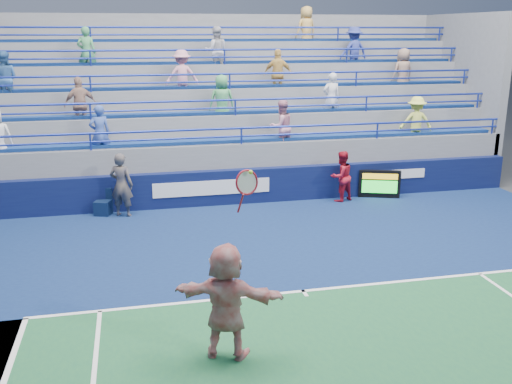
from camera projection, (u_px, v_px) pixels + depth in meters
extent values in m
plane|color=#333538|center=(303.00, 292.00, 11.86)|extent=(120.00, 120.00, 0.00)
cube|color=#0F204C|center=(277.00, 253.00, 13.92)|extent=(18.00, 8.40, 0.02)
cube|color=white|center=(303.00, 291.00, 11.85)|extent=(11.00, 0.10, 0.01)
cube|color=white|center=(305.00, 293.00, 11.76)|extent=(0.08, 0.30, 0.01)
cube|color=#0B103D|center=(243.00, 186.00, 17.81)|extent=(18.00, 0.30, 1.10)
cube|color=white|center=(212.00, 188.00, 17.44)|extent=(3.60, 0.02, 0.45)
cube|color=white|center=(399.00, 174.00, 18.69)|extent=(1.80, 0.02, 0.30)
cube|color=slate|center=(227.00, 165.00, 20.59)|extent=(18.00, 5.60, 1.10)
cube|color=slate|center=(227.00, 155.00, 20.48)|extent=(18.00, 5.60, 1.85)
cube|color=navy|center=(239.00, 140.00, 18.01)|extent=(17.40, 0.45, 0.10)
cylinder|color=#1C2E97|center=(241.00, 128.00, 17.51)|extent=(18.00, 0.07, 0.07)
cube|color=slate|center=(225.00, 142.00, 20.85)|extent=(18.00, 4.60, 2.60)
cube|color=navy|center=(233.00, 112.00, 18.74)|extent=(17.40, 0.45, 0.10)
cylinder|color=#1C2E97|center=(235.00, 100.00, 18.24)|extent=(18.00, 0.07, 0.07)
cube|color=slate|center=(222.00, 130.00, 21.22)|extent=(18.00, 3.60, 3.35)
cube|color=navy|center=(228.00, 86.00, 19.48)|extent=(17.40, 0.45, 0.10)
cylinder|color=#1C2E97|center=(230.00, 74.00, 18.98)|extent=(18.00, 0.07, 0.07)
cube|color=slate|center=(220.00, 118.00, 21.58)|extent=(18.00, 2.60, 4.10)
cube|color=navy|center=(223.00, 62.00, 20.21)|extent=(17.40, 0.45, 0.10)
cylinder|color=#1C2E97|center=(224.00, 50.00, 19.71)|extent=(18.00, 0.07, 0.07)
cube|color=slate|center=(218.00, 106.00, 21.95)|extent=(18.00, 1.60, 4.85)
cube|color=navy|center=(218.00, 40.00, 20.95)|extent=(17.40, 0.45, 0.10)
cylinder|color=#1C2E97|center=(220.00, 27.00, 20.45)|extent=(18.00, 0.07, 0.07)
imported|color=tan|center=(80.00, 105.00, 17.65)|extent=(1.07, 0.68, 1.70)
imported|color=silver|center=(216.00, 51.00, 20.06)|extent=(0.89, 0.73, 1.70)
imported|color=#987865|center=(403.00, 72.00, 20.70)|extent=(0.92, 0.69, 1.70)
imported|color=#303C91|center=(354.00, 50.00, 21.12)|extent=(1.20, 0.82, 1.70)
imported|color=#E4EF5C|center=(416.00, 122.00, 19.15)|extent=(1.22, 0.88, 1.70)
imported|color=#354F9F|center=(100.00, 133.00, 17.03)|extent=(0.70, 0.54, 1.70)
imported|color=#DCAF55|center=(278.00, 74.00, 19.74)|extent=(1.07, 0.67, 1.70)
imported|color=pink|center=(182.00, 76.00, 19.05)|extent=(1.12, 0.67, 1.70)
imported|color=#479C5C|center=(222.00, 101.00, 18.56)|extent=(0.85, 0.57, 1.70)
imported|color=#469A5D|center=(87.00, 52.00, 19.15)|extent=(0.66, 0.48, 1.70)
imported|color=silver|center=(331.00, 98.00, 19.34)|extent=(0.65, 0.46, 1.70)
imported|color=#3767A5|center=(5.00, 79.00, 17.91)|extent=(0.83, 0.65, 1.70)
imported|color=#E6B459|center=(306.00, 29.00, 21.54)|extent=(0.96, 0.77, 1.70)
imported|color=#CC84A0|center=(281.00, 127.00, 18.19)|extent=(0.98, 0.86, 1.70)
cube|color=black|center=(379.00, 184.00, 18.42)|extent=(1.30, 0.56, 0.91)
cube|color=gold|center=(381.00, 176.00, 18.27)|extent=(1.12, 0.02, 0.18)
cube|color=#19E533|center=(380.00, 187.00, 18.36)|extent=(1.12, 0.02, 0.41)
cube|color=#0B1937|center=(103.00, 208.00, 16.75)|extent=(0.56, 0.56, 0.44)
cube|color=#0B1937|center=(103.00, 193.00, 16.82)|extent=(0.43, 0.19, 0.34)
imported|color=silver|center=(226.00, 301.00, 9.28)|extent=(1.93, 1.25, 1.99)
torus|color=maroon|center=(247.00, 182.00, 8.80)|extent=(0.41, 0.23, 0.40)
cylinder|color=maroon|center=(241.00, 203.00, 8.87)|extent=(0.09, 0.23, 0.36)
sphere|color=#C8DD33|center=(251.00, 172.00, 8.72)|extent=(0.07, 0.07, 0.07)
imported|color=#121934|center=(122.00, 185.00, 16.45)|extent=(0.81, 0.69, 1.88)
imported|color=#AE1326|center=(341.00, 176.00, 17.96)|extent=(0.95, 0.85, 1.62)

